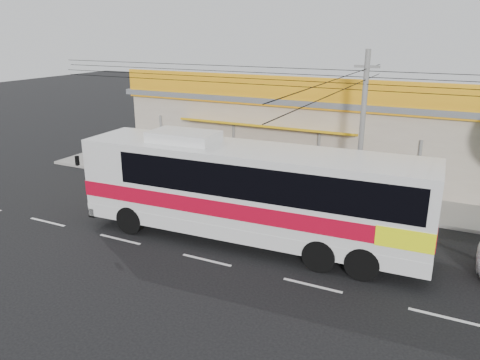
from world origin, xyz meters
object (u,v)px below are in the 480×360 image
Objects in this scene: motorbike_red at (231,165)px; utility_pole at (366,80)px; coach_bus at (254,188)px; motorbike_dark at (101,159)px.

utility_pole reaches higher than motorbike_red.
utility_pole is at bearing -108.61° from motorbike_red.
coach_bus is 8.73m from motorbike_red.
coach_bus is 6.32× the size of motorbike_red.
coach_bus is 13.37m from motorbike_dark.
coach_bus is at bearing -84.60° from motorbike_dark.
utility_pole is (7.53, -2.05, 5.24)m from motorbike_red.
utility_pole is at bearing 58.71° from coach_bus.
motorbike_dark is at bearing 155.34° from coach_bus.
motorbike_red is 7.91m from motorbike_dark.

